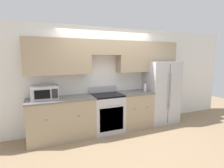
{
  "coord_description": "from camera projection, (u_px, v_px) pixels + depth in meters",
  "views": [
    {
      "loc": [
        -1.65,
        -3.62,
        1.83
      ],
      "look_at": [
        -0.0,
        0.31,
        1.19
      ],
      "focal_mm": 28.0,
      "sensor_mm": 36.0,
      "label": 1
    }
  ],
  "objects": [
    {
      "name": "refrigerator",
      "position": [
        160.0,
        92.0,
        4.98
      ],
      "size": [
        0.89,
        0.74,
        1.73
      ],
      "color": "#B7B7BC",
      "rests_on": "ground_plane"
    },
    {
      "name": "microwave",
      "position": [
        45.0,
        93.0,
        3.8
      ],
      "size": [
        0.56,
        0.41,
        0.29
      ],
      "color": "#B7B7BC",
      "rests_on": "lower_cabinets_left"
    },
    {
      "name": "lower_cabinets_right",
      "position": [
        135.0,
        109.0,
        4.67
      ],
      "size": [
        0.85,
        0.64,
        0.94
      ],
      "color": "tan",
      "rests_on": "ground_plane"
    },
    {
      "name": "bottle",
      "position": [
        145.0,
        88.0,
        4.65
      ],
      "size": [
        0.07,
        0.07,
        0.26
      ],
      "color": "silver",
      "rests_on": "lower_cabinets_right"
    },
    {
      "name": "lower_cabinets_left",
      "position": [
        62.0,
        118.0,
        3.95
      ],
      "size": [
        1.48,
        0.64,
        0.94
      ],
      "color": "tan",
      "rests_on": "ground_plane"
    },
    {
      "name": "oven_range",
      "position": [
        107.0,
        112.0,
        4.37
      ],
      "size": [
        0.75,
        0.65,
        1.1
      ],
      "color": "#B7B7BC",
      "rests_on": "ground_plane"
    },
    {
      "name": "wall_back",
      "position": [
        108.0,
        69.0,
        4.5
      ],
      "size": [
        8.0,
        0.39,
        2.6
      ],
      "color": "white",
      "rests_on": "ground_plane"
    },
    {
      "name": "ground_plane",
      "position": [
        117.0,
        134.0,
        4.21
      ],
      "size": [
        12.0,
        12.0,
        0.0
      ],
      "primitive_type": "plane",
      "color": "#937A5B"
    }
  ]
}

